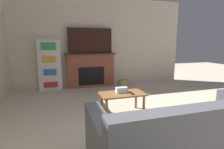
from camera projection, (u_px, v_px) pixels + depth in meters
wall_back at (95, 42)px, 5.38m from camera, size 5.84×0.06×2.70m
fireplace at (91, 70)px, 5.34m from camera, size 1.51×0.28×1.03m
tv at (90, 41)px, 5.16m from camera, size 1.30×0.03×0.73m
couch at (191, 144)px, 1.81m from camera, size 2.05×0.97×0.86m
coffee_table at (123, 96)px, 3.29m from camera, size 0.84×0.47×0.40m
tissue_box at (121, 90)px, 3.32m from camera, size 0.22×0.12×0.10m
remote_control at (132, 93)px, 3.22m from camera, size 0.04×0.15×0.02m
bookshelf at (50, 65)px, 4.94m from camera, size 0.62×0.29×1.42m
storage_basket at (124, 84)px, 5.27m from camera, size 0.32×0.32×0.24m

